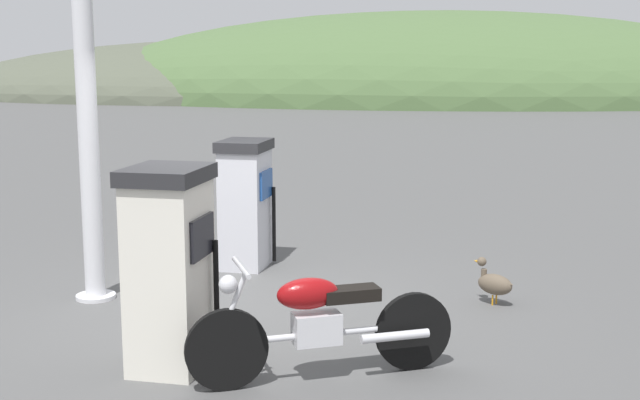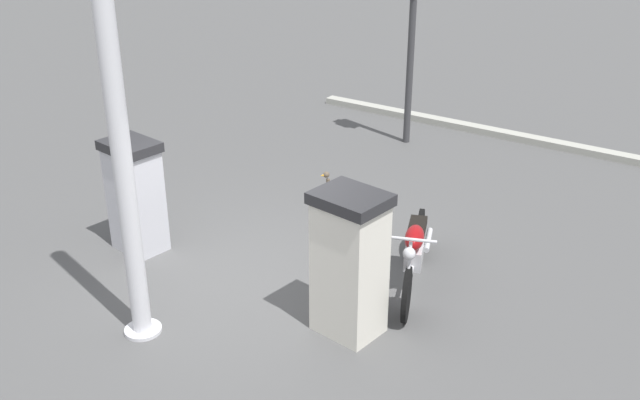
{
  "view_description": "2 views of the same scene",
  "coord_description": "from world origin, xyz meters",
  "px_view_note": "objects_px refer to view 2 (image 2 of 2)",
  "views": [
    {
      "loc": [
        1.58,
        -7.93,
        2.5
      ],
      "look_at": [
        0.77,
        0.26,
        1.05
      ],
      "focal_mm": 47.73,
      "sensor_mm": 36.0,
      "label": 1
    },
    {
      "loc": [
        -5.79,
        -5.1,
        4.6
      ],
      "look_at": [
        0.79,
        -0.54,
        0.87
      ],
      "focal_mm": 40.8,
      "sensor_mm": 36.0,
      "label": 2
    }
  ],
  "objects_px": {
    "fuel_pump_far": "(136,195)",
    "canopy_support_pole": "(119,134)",
    "wandering_duck": "(336,185)",
    "roadside_traffic_light": "(410,11)",
    "fuel_pump_near": "(350,263)",
    "motorcycle_near_pump": "(414,251)"
  },
  "relations": [
    {
      "from": "canopy_support_pole",
      "to": "fuel_pump_near",
      "type": "bearing_deg",
      "value": -54.21
    },
    {
      "from": "fuel_pump_near",
      "to": "canopy_support_pole",
      "type": "relative_size",
      "value": 0.35
    },
    {
      "from": "fuel_pump_far",
      "to": "wandering_duck",
      "type": "relative_size",
      "value": 3.23
    },
    {
      "from": "fuel_pump_far",
      "to": "canopy_support_pole",
      "type": "height_order",
      "value": "canopy_support_pole"
    },
    {
      "from": "roadside_traffic_light",
      "to": "fuel_pump_far",
      "type": "bearing_deg",
      "value": 170.35
    },
    {
      "from": "roadside_traffic_light",
      "to": "motorcycle_near_pump",
      "type": "bearing_deg",
      "value": -149.99
    },
    {
      "from": "wandering_duck",
      "to": "roadside_traffic_light",
      "type": "distance_m",
      "value": 3.45
    },
    {
      "from": "fuel_pump_near",
      "to": "fuel_pump_far",
      "type": "relative_size",
      "value": 1.09
    },
    {
      "from": "fuel_pump_far",
      "to": "motorcycle_near_pump",
      "type": "bearing_deg",
      "value": -70.61
    },
    {
      "from": "fuel_pump_far",
      "to": "roadside_traffic_light",
      "type": "xyz_separation_m",
      "value": [
        5.44,
        -0.93,
        1.59
      ]
    },
    {
      "from": "fuel_pump_near",
      "to": "motorcycle_near_pump",
      "type": "bearing_deg",
      "value": -7.06
    },
    {
      "from": "roadside_traffic_light",
      "to": "canopy_support_pole",
      "type": "bearing_deg",
      "value": -175.71
    },
    {
      "from": "fuel_pump_near",
      "to": "canopy_support_pole",
      "type": "bearing_deg",
      "value": 125.79
    },
    {
      "from": "wandering_duck",
      "to": "canopy_support_pole",
      "type": "bearing_deg",
      "value": -177.4
    },
    {
      "from": "fuel_pump_far",
      "to": "canopy_support_pole",
      "type": "xyz_separation_m",
      "value": [
        -1.3,
        -1.43,
        1.51
      ]
    },
    {
      "from": "fuel_pump_far",
      "to": "roadside_traffic_light",
      "type": "relative_size",
      "value": 0.44
    },
    {
      "from": "motorcycle_near_pump",
      "to": "canopy_support_pole",
      "type": "distance_m",
      "value": 3.63
    },
    {
      "from": "motorcycle_near_pump",
      "to": "fuel_pump_far",
      "type": "bearing_deg",
      "value": 109.39
    },
    {
      "from": "roadside_traffic_light",
      "to": "canopy_support_pole",
      "type": "height_order",
      "value": "canopy_support_pole"
    },
    {
      "from": "wandering_duck",
      "to": "canopy_support_pole",
      "type": "xyz_separation_m",
      "value": [
        -4.03,
        -0.18,
        2.04
      ]
    },
    {
      "from": "fuel_pump_far",
      "to": "canopy_support_pole",
      "type": "bearing_deg",
      "value": -132.22
    },
    {
      "from": "fuel_pump_far",
      "to": "wandering_duck",
      "type": "height_order",
      "value": "fuel_pump_far"
    }
  ]
}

